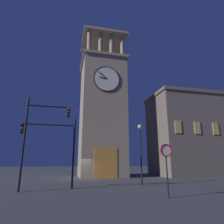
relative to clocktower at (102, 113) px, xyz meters
name	(u,v)px	position (x,y,z in m)	size (l,w,h in m)	color
ground_plane	(82,179)	(3.26, 4.31, -9.93)	(200.00, 200.00, 0.00)	#424247
clocktower	(102,113)	(0.00, 0.00, 0.00)	(7.29, 7.62, 25.09)	gray
adjacent_wing_building	(199,135)	(-16.64, 1.29, -3.26)	(16.28, 8.33, 13.29)	#75665B
traffic_signal_near	(38,129)	(7.57, 14.57, -5.45)	(3.32, 0.41, 6.99)	black
traffic_signal_mid	(56,141)	(6.21, 13.42, -6.15)	(4.40, 0.41, 5.68)	black
street_lamp	(140,143)	(-1.59, 12.42, -6.02)	(0.44, 0.44, 5.67)	black
no_horn_sign	(166,155)	(-0.54, 19.26, -7.47)	(0.78, 0.14, 3.12)	black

